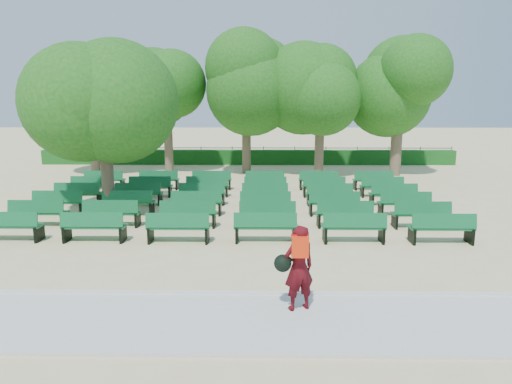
% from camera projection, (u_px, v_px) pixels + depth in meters
% --- Properties ---
extents(ground, '(120.00, 120.00, 0.00)m').
position_uv_depth(ground, '(235.00, 219.00, 15.20)').
color(ground, beige).
extents(paving, '(30.00, 2.20, 0.06)m').
position_uv_depth(paving, '(210.00, 322.00, 7.93)').
color(paving, silver).
rests_on(paving, ground).
extents(curb, '(30.00, 0.12, 0.10)m').
position_uv_depth(curb, '(216.00, 294.00, 9.05)').
color(curb, silver).
rests_on(curb, ground).
extents(hedge, '(26.00, 0.70, 0.90)m').
position_uv_depth(hedge, '(248.00, 157.00, 28.86)').
color(hedge, '#15551A').
rests_on(hedge, ground).
extents(fence, '(26.00, 0.10, 1.02)m').
position_uv_depth(fence, '(248.00, 163.00, 29.33)').
color(fence, black).
rests_on(fence, ground).
extents(tree_line, '(21.80, 6.80, 7.04)m').
position_uv_depth(tree_line, '(245.00, 174.00, 25.02)').
color(tree_line, '#226019').
rests_on(tree_line, ground).
extents(bench_array, '(1.75, 0.63, 1.09)m').
position_uv_depth(bench_array, '(233.00, 207.00, 16.50)').
color(bench_array, '#105C2F').
rests_on(bench_array, ground).
extents(tree_among, '(4.00, 4.00, 5.85)m').
position_uv_depth(tree_among, '(103.00, 95.00, 15.05)').
color(tree_among, brown).
rests_on(tree_among, ground).
extents(person, '(0.79, 0.57, 1.58)m').
position_uv_depth(person, '(298.00, 267.00, 8.20)').
color(person, '#460A0F').
rests_on(person, ground).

